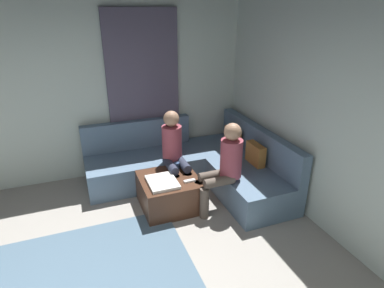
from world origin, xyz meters
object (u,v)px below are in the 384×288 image
ottoman (170,192)px  coffee_mug (177,166)px  person_on_couch_side (174,150)px  sectional_couch (197,165)px  game_remote (189,181)px  person_on_couch_back (224,165)px

ottoman → coffee_mug: coffee_mug is taller
ottoman → person_on_couch_side: person_on_couch_side is taller
ottoman → coffee_mug: (-0.22, 0.18, 0.26)m
sectional_couch → person_on_couch_side: person_on_couch_side is taller
ottoman → game_remote: bearing=50.7°
ottoman → person_on_couch_back: (0.32, 0.64, 0.45)m
game_remote → person_on_couch_back: 0.49m
game_remote → person_on_couch_back: bearing=71.2°
person_on_couch_side → coffee_mug: bearing=88.4°
sectional_couch → ottoman: (0.48, -0.58, -0.07)m
game_remote → person_on_couch_back: (0.14, 0.42, 0.23)m
person_on_couch_back → person_on_couch_side: same height
person_on_couch_side → sectional_couch: bearing=-159.6°
coffee_mug → person_on_couch_side: size_ratio=0.08×
sectional_couch → ottoman: 0.75m
coffee_mug → person_on_couch_back: size_ratio=0.08×
person_on_couch_back → coffee_mug: bearing=40.1°
person_on_couch_side → person_on_couch_back: bearing=124.9°
ottoman → coffee_mug: 0.38m
coffee_mug → person_on_couch_back: bearing=40.1°
coffee_mug → game_remote: coffee_mug is taller
game_remote → person_on_couch_back: size_ratio=0.12×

